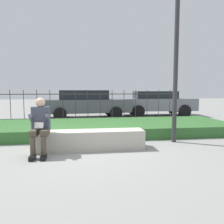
# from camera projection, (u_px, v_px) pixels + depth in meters

# --- Properties ---
(ground_plane) EXTENTS (60.00, 60.00, 0.00)m
(ground_plane) POSITION_uv_depth(u_px,v_px,m) (83.00, 149.00, 5.26)
(ground_plane) COLOR gray
(stone_bench) EXTENTS (2.64, 0.53, 0.46)m
(stone_bench) POSITION_uv_depth(u_px,v_px,m) (89.00, 141.00, 5.26)
(stone_bench) COLOR #B7B2A3
(stone_bench) RESTS_ON ground_plane
(person_seated_reader) EXTENTS (0.42, 0.73, 1.26)m
(person_seated_reader) POSITION_uv_depth(u_px,v_px,m) (40.00, 124.00, 4.77)
(person_seated_reader) COLOR black
(person_seated_reader) RESTS_ON ground_plane
(grass_berm) EXTENTS (10.00, 2.70, 0.33)m
(grass_berm) POSITION_uv_depth(u_px,v_px,m) (82.00, 128.00, 7.27)
(grass_berm) COLOR #33662D
(grass_berm) RESTS_ON ground_plane
(iron_fence) EXTENTS (8.00, 0.03, 1.44)m
(iron_fence) POSITION_uv_depth(u_px,v_px,m) (82.00, 107.00, 8.87)
(iron_fence) COLOR #332D28
(iron_fence) RESTS_ON ground_plane
(car_parked_center) EXTENTS (4.43, 2.13, 1.42)m
(car_parked_center) POSITION_uv_depth(u_px,v_px,m) (86.00, 103.00, 11.22)
(car_parked_center) COLOR #4C5156
(car_parked_center) RESTS_ON ground_plane
(car_parked_right) EXTENTS (4.09, 2.02, 1.36)m
(car_parked_right) POSITION_uv_depth(u_px,v_px,m) (157.00, 102.00, 12.16)
(car_parked_right) COLOR slate
(car_parked_right) RESTS_ON ground_plane
(street_lamp) EXTENTS (0.28, 0.28, 4.23)m
(street_lamp) POSITION_uv_depth(u_px,v_px,m) (176.00, 46.00, 5.77)
(street_lamp) COLOR #2D2D30
(street_lamp) RESTS_ON ground_plane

